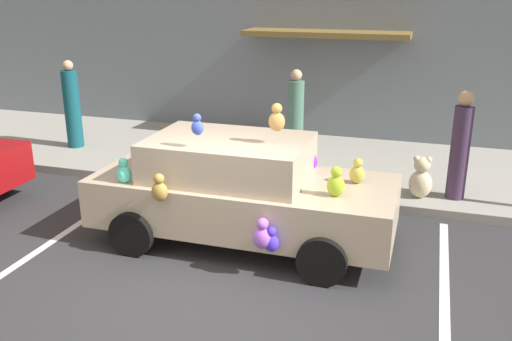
{
  "coord_description": "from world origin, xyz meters",
  "views": [
    {
      "loc": [
        2.43,
        -5.76,
        3.62
      ],
      "look_at": [
        0.02,
        1.88,
        0.9
      ],
      "focal_mm": 39.11,
      "sensor_mm": 36.0,
      "label": 1
    }
  ],
  "objects_px": {
    "plush_covered_car": "(240,190)",
    "pedestrian_near_shopfront": "(460,148)",
    "pedestrian_by_lamp": "(72,107)",
    "teddy_bear_on_sidewalk": "(421,179)",
    "pedestrian_walking_past": "(295,114)"
  },
  "relations": [
    {
      "from": "teddy_bear_on_sidewalk",
      "to": "pedestrian_near_shopfront",
      "type": "xyz_separation_m",
      "value": [
        0.57,
        0.17,
        0.54
      ]
    },
    {
      "from": "pedestrian_near_shopfront",
      "to": "pedestrian_by_lamp",
      "type": "height_order",
      "value": "pedestrian_by_lamp"
    },
    {
      "from": "plush_covered_car",
      "to": "pedestrian_by_lamp",
      "type": "height_order",
      "value": "plush_covered_car"
    },
    {
      "from": "teddy_bear_on_sidewalk",
      "to": "pedestrian_near_shopfront",
      "type": "height_order",
      "value": "pedestrian_near_shopfront"
    },
    {
      "from": "pedestrian_near_shopfront",
      "to": "pedestrian_walking_past",
      "type": "bearing_deg",
      "value": 150.69
    },
    {
      "from": "plush_covered_car",
      "to": "pedestrian_near_shopfront",
      "type": "relative_size",
      "value": 2.35
    },
    {
      "from": "pedestrian_near_shopfront",
      "to": "pedestrian_walking_past",
      "type": "distance_m",
      "value": 3.7
    },
    {
      "from": "pedestrian_by_lamp",
      "to": "plush_covered_car",
      "type": "bearing_deg",
      "value": -32.3
    },
    {
      "from": "pedestrian_walking_past",
      "to": "teddy_bear_on_sidewalk",
      "type": "bearing_deg",
      "value": -36.71
    },
    {
      "from": "teddy_bear_on_sidewalk",
      "to": "pedestrian_near_shopfront",
      "type": "relative_size",
      "value": 0.4
    },
    {
      "from": "pedestrian_by_lamp",
      "to": "pedestrian_near_shopfront",
      "type": "bearing_deg",
      "value": -5.37
    },
    {
      "from": "teddy_bear_on_sidewalk",
      "to": "pedestrian_walking_past",
      "type": "distance_m",
      "value": 3.35
    },
    {
      "from": "plush_covered_car",
      "to": "teddy_bear_on_sidewalk",
      "type": "bearing_deg",
      "value": 41.86
    },
    {
      "from": "plush_covered_car",
      "to": "teddy_bear_on_sidewalk",
      "type": "xyz_separation_m",
      "value": [
        2.46,
        2.2,
        -0.31
      ]
    },
    {
      "from": "plush_covered_car",
      "to": "teddy_bear_on_sidewalk",
      "type": "distance_m",
      "value": 3.31
    }
  ]
}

